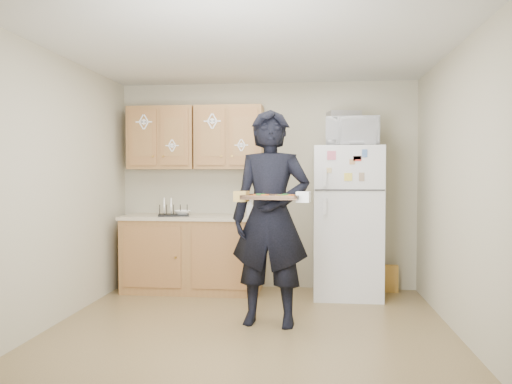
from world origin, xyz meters
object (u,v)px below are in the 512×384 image
person (271,218)px  dish_rack (174,210)px  microwave (352,132)px  baking_tray (272,198)px  refrigerator (347,222)px

person → dish_rack: person is taller
person → microwave: bearing=60.5°
person → dish_rack: 1.68m
baking_tray → refrigerator: bearing=69.9°
refrigerator → microwave: bearing=-47.8°
microwave → baking_tray: bearing=-116.8°
refrigerator → dish_rack: (-2.01, -0.03, 0.12)m
person → dish_rack: (-1.23, 1.14, -0.02)m
refrigerator → dish_rack: bearing=-179.1°
baking_tray → microwave: 1.76m
microwave → dish_rack: (-2.05, 0.02, -0.89)m
person → baking_tray: (0.03, -0.30, 0.20)m
refrigerator → dish_rack: size_ratio=4.82×
microwave → dish_rack: bearing=-178.4°
refrigerator → baking_tray: bearing=-116.7°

